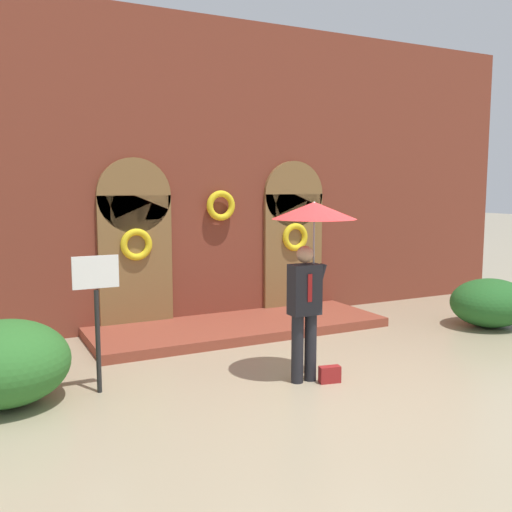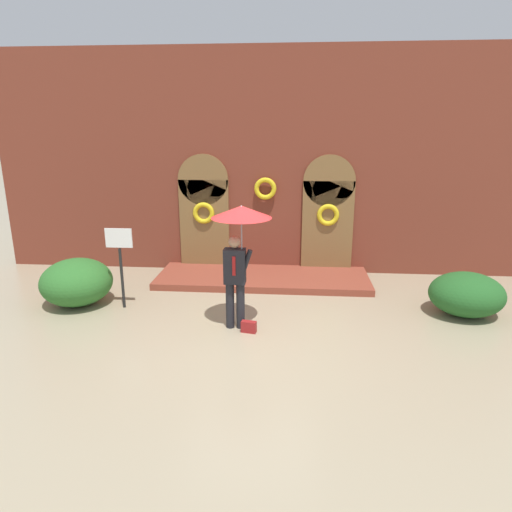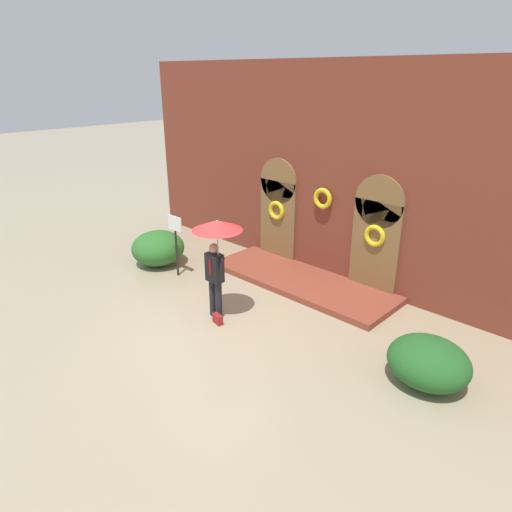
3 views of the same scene
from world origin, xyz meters
name	(u,v)px [view 2 (image 2 of 3)]	position (x,y,z in m)	size (l,w,h in m)	color
ground_plane	(251,335)	(0.00, 0.00, 0.00)	(80.00, 80.00, 0.00)	tan
building_facade	(266,168)	(0.00, 4.15, 2.68)	(14.00, 2.30, 5.60)	brown
person_with_umbrella	(240,230)	(-0.24, 0.32, 1.91)	(1.10, 1.10, 2.36)	black
handbag	(249,327)	(-0.06, 0.12, 0.11)	(0.28, 0.12, 0.22)	maroon
sign_post	(120,255)	(-2.83, 1.12, 1.16)	(0.56, 0.06, 1.72)	black
shrub_left	(77,282)	(-3.89, 1.24, 0.50)	(1.50, 1.53, 1.00)	#2D6B28
shrub_right	(467,294)	(4.26, 1.33, 0.44)	(1.49, 1.34, 0.88)	#235B23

